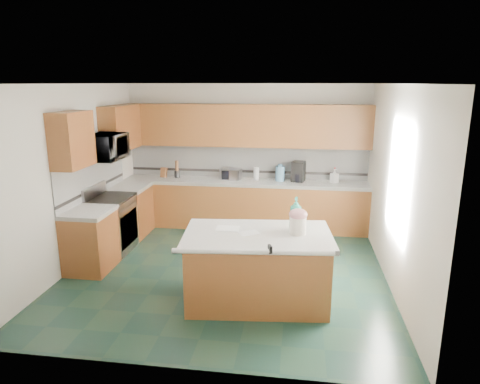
# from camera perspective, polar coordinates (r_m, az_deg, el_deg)

# --- Properties ---
(floor) EXTENTS (4.60, 4.60, 0.00)m
(floor) POSITION_cam_1_polar(r_m,az_deg,el_deg) (6.49, -1.77, -10.35)
(floor) COLOR black
(floor) RESTS_ON ground
(ceiling) EXTENTS (4.60, 4.60, 0.00)m
(ceiling) POSITION_cam_1_polar(r_m,az_deg,el_deg) (5.89, -1.98, 14.24)
(ceiling) COLOR white
(ceiling) RESTS_ON ground
(wall_back) EXTENTS (4.60, 0.04, 2.70)m
(wall_back) POSITION_cam_1_polar(r_m,az_deg,el_deg) (8.30, 0.87, 4.93)
(wall_back) COLOR white
(wall_back) RESTS_ON ground
(wall_front) EXTENTS (4.60, 0.04, 2.70)m
(wall_front) POSITION_cam_1_polar(r_m,az_deg,el_deg) (3.88, -7.77, -6.35)
(wall_front) COLOR white
(wall_front) RESTS_ON ground
(wall_left) EXTENTS (0.04, 4.60, 2.70)m
(wall_left) POSITION_cam_1_polar(r_m,az_deg,el_deg) (6.83, -21.42, 1.86)
(wall_left) COLOR white
(wall_left) RESTS_ON ground
(wall_right) EXTENTS (0.04, 4.60, 2.70)m
(wall_right) POSITION_cam_1_polar(r_m,az_deg,el_deg) (6.10, 20.12, 0.58)
(wall_right) COLOR white
(wall_right) RESTS_ON ground
(back_base_cab) EXTENTS (4.60, 0.60, 0.86)m
(back_base_cab) POSITION_cam_1_polar(r_m,az_deg,el_deg) (8.20, 0.57, -1.80)
(back_base_cab) COLOR #512610
(back_base_cab) RESTS_ON ground
(back_countertop) EXTENTS (4.60, 0.64, 0.06)m
(back_countertop) POSITION_cam_1_polar(r_m,az_deg,el_deg) (8.08, 0.58, 1.34)
(back_countertop) COLOR white
(back_countertop) RESTS_ON back_base_cab
(back_upper_cab) EXTENTS (4.60, 0.33, 0.78)m
(back_upper_cab) POSITION_cam_1_polar(r_m,az_deg,el_deg) (8.04, 0.72, 8.86)
(back_upper_cab) COLOR #512610
(back_upper_cab) RESTS_ON wall_back
(back_backsplash) EXTENTS (4.60, 0.02, 0.63)m
(back_backsplash) POSITION_cam_1_polar(r_m,az_deg,el_deg) (8.29, 0.84, 4.11)
(back_backsplash) COLOR silver
(back_backsplash) RESTS_ON back_countertop
(back_accent_band) EXTENTS (4.60, 0.01, 0.05)m
(back_accent_band) POSITION_cam_1_polar(r_m,az_deg,el_deg) (8.32, 0.83, 2.78)
(back_accent_band) COLOR black
(back_accent_band) RESTS_ON back_countertop
(left_base_cab_rear) EXTENTS (0.60, 0.82, 0.86)m
(left_base_cab_rear) POSITION_cam_1_polar(r_m,az_deg,el_deg) (8.04, -14.40, -2.58)
(left_base_cab_rear) COLOR #512610
(left_base_cab_rear) RESTS_ON ground
(left_counter_rear) EXTENTS (0.64, 0.82, 0.06)m
(left_counter_rear) POSITION_cam_1_polar(r_m,az_deg,el_deg) (7.92, -14.61, 0.60)
(left_counter_rear) COLOR white
(left_counter_rear) RESTS_ON left_base_cab_rear
(left_base_cab_front) EXTENTS (0.60, 0.72, 0.86)m
(left_base_cab_front) POSITION_cam_1_polar(r_m,az_deg,el_deg) (6.73, -19.30, -6.30)
(left_base_cab_front) COLOR #512610
(left_base_cab_front) RESTS_ON ground
(left_counter_front) EXTENTS (0.64, 0.72, 0.06)m
(left_counter_front) POSITION_cam_1_polar(r_m,az_deg,el_deg) (6.59, -19.63, -2.55)
(left_counter_front) COLOR white
(left_counter_front) RESTS_ON left_base_cab_front
(left_backsplash) EXTENTS (0.02, 2.30, 0.63)m
(left_backsplash) POSITION_cam_1_polar(r_m,az_deg,el_deg) (7.31, -19.05, 1.92)
(left_backsplash) COLOR silver
(left_backsplash) RESTS_ON wall_left
(left_accent_band) EXTENTS (0.01, 2.30, 0.05)m
(left_accent_band) POSITION_cam_1_polar(r_m,az_deg,el_deg) (7.35, -18.89, 0.44)
(left_accent_band) COLOR black
(left_accent_band) RESTS_ON wall_left
(left_upper_cab_rear) EXTENTS (0.33, 1.09, 0.78)m
(left_upper_cab_rear) POSITION_cam_1_polar(r_m,az_deg,el_deg) (7.93, -15.63, 8.26)
(left_upper_cab_rear) COLOR #512610
(left_upper_cab_rear) RESTS_ON wall_left
(left_upper_cab_front) EXTENTS (0.33, 0.72, 0.78)m
(left_upper_cab_front) POSITION_cam_1_polar(r_m,az_deg,el_deg) (6.44, -21.49, 6.49)
(left_upper_cab_front) COLOR #512610
(left_upper_cab_front) RESTS_ON wall_left
(range_body) EXTENTS (0.60, 0.76, 0.88)m
(range_body) POSITION_cam_1_polar(r_m,az_deg,el_deg) (7.35, -16.71, -4.27)
(range_body) COLOR #B7B7BC
(range_body) RESTS_ON ground
(range_oven_door) EXTENTS (0.02, 0.68, 0.55)m
(range_oven_door) POSITION_cam_1_polar(r_m,az_deg,el_deg) (7.25, -14.60, -4.72)
(range_oven_door) COLOR black
(range_oven_door) RESTS_ON range_body
(range_cooktop) EXTENTS (0.62, 0.78, 0.04)m
(range_cooktop) POSITION_cam_1_polar(r_m,az_deg,el_deg) (7.22, -16.97, -0.81)
(range_cooktop) COLOR black
(range_cooktop) RESTS_ON range_body
(range_handle) EXTENTS (0.02, 0.66, 0.02)m
(range_handle) POSITION_cam_1_polar(r_m,az_deg,el_deg) (7.13, -14.57, -1.84)
(range_handle) COLOR #B7B7BC
(range_handle) RESTS_ON range_body
(range_backguard) EXTENTS (0.06, 0.76, 0.18)m
(range_backguard) POSITION_cam_1_polar(r_m,az_deg,el_deg) (7.30, -18.89, 0.18)
(range_backguard) COLOR #B7B7BC
(range_backguard) RESTS_ON range_body
(microwave) EXTENTS (0.50, 0.73, 0.41)m
(microwave) POSITION_cam_1_polar(r_m,az_deg,el_deg) (7.06, -17.47, 5.73)
(microwave) COLOR #B7B7BC
(microwave) RESTS_ON wall_left
(island_base) EXTENTS (1.79, 1.14, 0.86)m
(island_base) POSITION_cam_1_polar(r_m,az_deg,el_deg) (5.46, 2.33, -10.34)
(island_base) COLOR #512610
(island_base) RESTS_ON ground
(island_top) EXTENTS (1.90, 1.25, 0.06)m
(island_top) POSITION_cam_1_polar(r_m,az_deg,el_deg) (5.29, 2.38, -5.81)
(island_top) COLOR white
(island_top) RESTS_ON island_base
(island_bullnose) EXTENTS (1.81, 0.23, 0.06)m
(island_bullnose) POSITION_cam_1_polar(r_m,az_deg,el_deg) (4.79, 1.73, -8.01)
(island_bullnose) COLOR white
(island_bullnose) RESTS_ON island_base
(treat_jar) EXTENTS (0.25, 0.25, 0.21)m
(treat_jar) POSITION_cam_1_polar(r_m,az_deg,el_deg) (5.27, 7.71, -4.43)
(treat_jar) COLOR white
(treat_jar) RESTS_ON island_top
(treat_jar_lid) EXTENTS (0.22, 0.22, 0.14)m
(treat_jar_lid) POSITION_cam_1_polar(r_m,az_deg,el_deg) (5.23, 7.76, -2.98)
(treat_jar_lid) COLOR #D08289
(treat_jar_lid) RESTS_ON treat_jar
(treat_jar_knob) EXTENTS (0.07, 0.03, 0.03)m
(treat_jar_knob) POSITION_cam_1_polar(r_m,az_deg,el_deg) (5.21, 7.78, -2.47)
(treat_jar_knob) COLOR tan
(treat_jar_knob) RESTS_ON treat_jar_lid
(treat_jar_knob_end_l) EXTENTS (0.04, 0.04, 0.04)m
(treat_jar_knob_end_l) POSITION_cam_1_polar(r_m,az_deg,el_deg) (5.21, 7.37, -2.46)
(treat_jar_knob_end_l) COLOR tan
(treat_jar_knob_end_l) RESTS_ON treat_jar_lid
(treat_jar_knob_end_r) EXTENTS (0.04, 0.04, 0.04)m
(treat_jar_knob_end_r) POSITION_cam_1_polar(r_m,az_deg,el_deg) (5.21, 8.19, -2.49)
(treat_jar_knob_end_r) COLOR tan
(treat_jar_knob_end_r) RESTS_ON treat_jar_lid
(soap_bottle_island) EXTENTS (0.18, 0.18, 0.42)m
(soap_bottle_island) POSITION_cam_1_polar(r_m,az_deg,el_deg) (5.37, 7.45, -2.89)
(soap_bottle_island) COLOR teal
(soap_bottle_island) RESTS_ON island_top
(paper_sheet_a) EXTENTS (0.30, 0.28, 0.00)m
(paper_sheet_a) POSITION_cam_1_polar(r_m,az_deg,el_deg) (5.28, 1.20, -5.45)
(paper_sheet_a) COLOR white
(paper_sheet_a) RESTS_ON island_top
(paper_sheet_b) EXTENTS (0.30, 0.23, 0.00)m
(paper_sheet_b) POSITION_cam_1_polar(r_m,az_deg,el_deg) (5.44, -1.65, -4.87)
(paper_sheet_b) COLOR white
(paper_sheet_b) RESTS_ON island_top
(clamp_body) EXTENTS (0.06, 0.10, 0.08)m
(clamp_body) POSITION_cam_1_polar(r_m,az_deg,el_deg) (4.78, 4.03, -7.58)
(clamp_body) COLOR black
(clamp_body) RESTS_ON island_top
(clamp_handle) EXTENTS (0.01, 0.06, 0.01)m
(clamp_handle) POSITION_cam_1_polar(r_m,az_deg,el_deg) (4.73, 3.97, -8.05)
(clamp_handle) COLOR black
(clamp_handle) RESTS_ON island_top
(knife_block) EXTENTS (0.12, 0.15, 0.21)m
(knife_block) POSITION_cam_1_polar(r_m,az_deg,el_deg) (8.45, -10.13, 2.57)
(knife_block) COLOR #472814
(knife_block) RESTS_ON back_countertop
(utensil_crock) EXTENTS (0.11, 0.11, 0.14)m
(utensil_crock) POSITION_cam_1_polar(r_m,az_deg,el_deg) (8.41, -8.38, 2.38)
(utensil_crock) COLOR black
(utensil_crock) RESTS_ON back_countertop
(utensil_bundle) EXTENTS (0.06, 0.06, 0.20)m
(utensil_bundle) POSITION_cam_1_polar(r_m,az_deg,el_deg) (8.37, -8.43, 3.49)
(utensil_bundle) COLOR #472814
(utensil_bundle) RESTS_ON utensil_crock
(toaster_oven) EXTENTS (0.41, 0.33, 0.21)m
(toaster_oven) POSITION_cam_1_polar(r_m,az_deg,el_deg) (8.14, -1.21, 2.40)
(toaster_oven) COLOR #B7B7BC
(toaster_oven) RESTS_ON back_countertop
(toaster_oven_door) EXTENTS (0.32, 0.01, 0.17)m
(toaster_oven_door) POSITION_cam_1_polar(r_m,az_deg,el_deg) (8.02, -1.34, 2.23)
(toaster_oven_door) COLOR black
(toaster_oven_door) RESTS_ON toaster_oven
(paper_towel) EXTENTS (0.10, 0.10, 0.23)m
(paper_towel) POSITION_cam_1_polar(r_m,az_deg,el_deg) (8.12, 2.19, 2.46)
(paper_towel) COLOR white
(paper_towel) RESTS_ON back_countertop
(paper_towel_base) EXTENTS (0.16, 0.16, 0.01)m
(paper_towel_base) POSITION_cam_1_polar(r_m,az_deg,el_deg) (8.14, 2.19, 1.70)
(paper_towel_base) COLOR #B7B7BC
(paper_towel_base) RESTS_ON back_countertop
(water_jug) EXTENTS (0.17, 0.17, 0.28)m
(water_jug) POSITION_cam_1_polar(r_m,az_deg,el_deg) (8.04, 5.36, 2.46)
(water_jug) COLOR #5588AF
(water_jug) RESTS_ON back_countertop
(water_jug_neck) EXTENTS (0.08, 0.08, 0.04)m
(water_jug_neck) POSITION_cam_1_polar(r_m,az_deg,el_deg) (8.01, 5.38, 3.57)
(water_jug_neck) COLOR #5588AF
(water_jug_neck) RESTS_ON water_jug
(coffee_maker) EXTENTS (0.27, 0.29, 0.38)m
(coffee_maker) POSITION_cam_1_polar(r_m,az_deg,el_deg) (8.05, 7.78, 2.74)
(coffee_maker) COLOR black
(coffee_maker) RESTS_ON back_countertop
(coffee_carafe) EXTENTS (0.16, 0.16, 0.16)m
(coffee_carafe) POSITION_cam_1_polar(r_m,az_deg,el_deg) (8.02, 7.75, 1.89)
(coffee_carafe) COLOR black
(coffee_carafe) RESTS_ON back_countertop
(soap_bottle_back) EXTENTS (0.17, 0.17, 0.26)m
(soap_bottle_back) POSITION_cam_1_polar(r_m,az_deg,el_deg) (8.06, 12.48, 2.11)
(soap_bottle_back) COLOR white
(soap_bottle_back) RESTS_ON back_countertop
(soap_back_cap) EXTENTS (0.02, 0.02, 0.03)m
(soap_back_cap) POSITION_cam_1_polar(r_m,az_deg,el_deg) (8.03, 12.54, 3.12)
(soap_back_cap) COLOR red
(soap_back_cap) RESTS_ON soap_bottle_back
(window_light_proxy) EXTENTS (0.02, 1.40, 1.10)m
(window_light_proxy) POSITION_cam_1_polar(r_m,az_deg,el_deg) (5.87, 20.35, 1.55)
(window_light_proxy) COLOR white
(window_light_proxy) RESTS_ON wall_right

